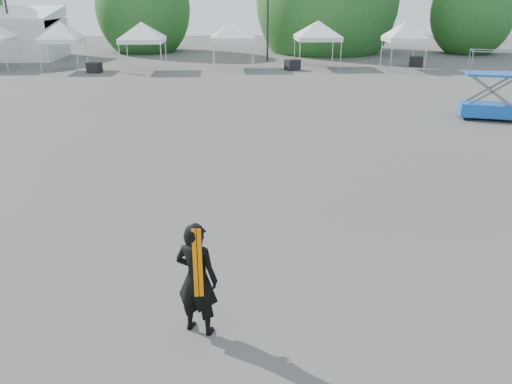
{
  "coord_description": "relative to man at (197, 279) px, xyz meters",
  "views": [
    {
      "loc": [
        -0.16,
        -9.83,
        5.12
      ],
      "look_at": [
        0.35,
        -0.23,
        1.3
      ],
      "focal_mm": 35.0,
      "sensor_mm": 36.0,
      "label": 1
    }
  ],
  "objects": [
    {
      "name": "tent_e",
      "position": [
        0.92,
        31.16,
        2.09
      ],
      "size": [
        4.35,
        4.35,
        3.88
      ],
      "color": "silver",
      "rests_on": "ground"
    },
    {
      "name": "tent_c",
      "position": [
        -11.21,
        30.66,
        2.09
      ],
      "size": [
        3.87,
        3.87,
        3.88
      ],
      "color": "silver",
      "rests_on": "ground"
    },
    {
      "name": "crate_west",
      "position": [
        -8.81,
        29.25,
        -0.62
      ],
      "size": [
        1.06,
        0.93,
        0.7
      ],
      "primitive_type": "cube",
      "rotation": [
        0.0,
        0.0,
        -0.31
      ],
      "color": "black",
      "rests_on": "ground"
    },
    {
      "name": "crate_east",
      "position": [
        14.71,
        31.11,
        -0.59
      ],
      "size": [
        1.16,
        1.03,
        0.76
      ],
      "primitive_type": "cube",
      "rotation": [
        0.0,
        0.0,
        -0.32
      ],
      "color": "black",
      "rests_on": "ground"
    },
    {
      "name": "crate_mid",
      "position": [
        5.16,
        29.8,
        -0.59
      ],
      "size": [
        1.19,
        1.09,
        0.75
      ],
      "primitive_type": "cube",
      "rotation": [
        0.0,
        0.0,
        0.43
      ],
      "color": "black",
      "rests_on": "ground"
    },
    {
      "name": "tree_far_e",
      "position": [
        22.73,
        40.03,
        2.66
      ],
      "size": [
        3.84,
        3.84,
        5.84
      ],
      "color": "#382314",
      "rests_on": "ground"
    },
    {
      "name": "tent_g",
      "position": [
        13.26,
        30.06,
        2.09
      ],
      "size": [
        3.76,
        3.76,
        3.88
      ],
      "color": "silver",
      "rests_on": "ground"
    },
    {
      "name": "scissor_lift",
      "position": [
        11.82,
        14.21,
        0.51
      ],
      "size": [
        2.5,
        1.78,
        2.92
      ],
      "rotation": [
        0.0,
        0.0,
        -0.31
      ],
      "color": "#0C43A4",
      "rests_on": "ground"
    },
    {
      "name": "tent_d",
      "position": [
        -5.5,
        30.3,
        2.09
      ],
      "size": [
        4.28,
        4.28,
        3.88
      ],
      "color": "silver",
      "rests_on": "ground"
    },
    {
      "name": "ground",
      "position": [
        0.73,
        3.03,
        -0.97
      ],
      "size": [
        120.0,
        120.0,
        0.0
      ],
      "primitive_type": "plane",
      "color": "#474442",
      "rests_on": "ground"
    },
    {
      "name": "tent_f",
      "position": [
        7.18,
        31.43,
        2.09
      ],
      "size": [
        4.51,
        4.51,
        3.88
      ],
      "color": "silver",
      "rests_on": "ground"
    },
    {
      "name": "tree_mid_w",
      "position": [
        -7.27,
        43.03,
        2.96
      ],
      "size": [
        4.16,
        4.16,
        6.33
      ],
      "color": "#382314",
      "rests_on": "ground"
    },
    {
      "name": "man",
      "position": [
        0.0,
        0.0,
        0.0
      ],
      "size": [
        0.83,
        0.7,
        1.93
      ],
      "rotation": [
        0.0,
        0.0,
        2.73
      ],
      "color": "black",
      "rests_on": "ground"
    }
  ]
}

